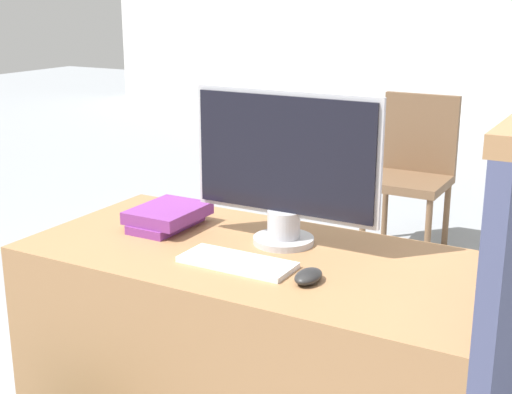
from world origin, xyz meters
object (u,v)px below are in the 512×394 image
(keyboard, at_px, (236,262))
(mouse, at_px, (308,276))
(book_stack, at_px, (167,216))
(far_chair, at_px, (413,166))
(monitor, at_px, (285,167))

(keyboard, xyz_separation_m, mouse, (0.23, -0.02, 0.01))
(mouse, relative_size, book_stack, 0.41)
(keyboard, bearing_deg, mouse, -3.82)
(book_stack, relative_size, far_chair, 0.29)
(mouse, bearing_deg, monitor, 129.16)
(mouse, relative_size, far_chair, 0.12)
(far_chair, bearing_deg, mouse, -88.66)
(monitor, bearing_deg, far_chair, 96.40)
(keyboard, distance_m, mouse, 0.24)
(monitor, distance_m, book_stack, 0.46)
(book_stack, distance_m, far_chair, 2.17)
(monitor, relative_size, keyboard, 1.83)
(mouse, height_order, far_chair, far_chair)
(book_stack, xyz_separation_m, far_chair, (0.17, 2.15, -0.25))
(monitor, xyz_separation_m, far_chair, (-0.24, 2.10, -0.46))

